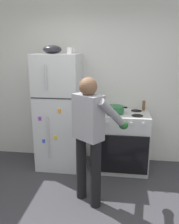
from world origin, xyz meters
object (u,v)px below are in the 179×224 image
(mixing_bowl, at_px, (52,49))
(red_pot, at_px, (115,109))
(person_cook, at_px, (91,130))
(refrigerator, at_px, (60,112))
(coffee_mug, at_px, (70,51))
(stove_range, at_px, (124,141))
(pepper_mill, at_px, (144,105))

(mixing_bowl, bearing_deg, red_pot, -2.95)
(person_cook, bearing_deg, refrigerator, 124.05)
(person_cook, xyz_separation_m, coffee_mug, (-0.45, 0.99, 0.92))
(red_pot, distance_m, mixing_bowl, 1.32)
(red_pot, xyz_separation_m, mixing_bowl, (-0.97, 0.05, 0.90))
(stove_range, height_order, coffee_mug, coffee_mug)
(refrigerator, height_order, mixing_bowl, mixing_bowl)
(person_cook, relative_size, red_pot, 4.21)
(coffee_mug, distance_m, mixing_bowl, 0.27)
(refrigerator, distance_m, coffee_mug, 0.98)
(stove_range, height_order, red_pot, red_pot)
(stove_range, relative_size, mixing_bowl, 3.32)
(pepper_mill, bearing_deg, mixing_bowl, -172.05)
(refrigerator, bearing_deg, coffee_mug, 15.40)
(pepper_mill, xyz_separation_m, mixing_bowl, (-1.43, -0.20, 0.88))
(refrigerator, height_order, coffee_mug, coffee_mug)
(stove_range, height_order, person_cook, person_cook)
(pepper_mill, bearing_deg, coffee_mug, -172.69)
(person_cook, bearing_deg, red_pot, 73.73)
(person_cook, distance_m, pepper_mill, 1.35)
(red_pot, distance_m, pepper_mill, 0.52)
(refrigerator, relative_size, pepper_mill, 11.93)
(pepper_mill, bearing_deg, refrigerator, -171.57)
(coffee_mug, bearing_deg, mixing_bowl, -169.22)
(person_cook, height_order, mixing_bowl, mixing_bowl)
(coffee_mug, relative_size, pepper_mill, 0.73)
(stove_range, relative_size, person_cook, 0.59)
(stove_range, distance_m, coffee_mug, 1.66)
(refrigerator, distance_m, stove_range, 1.14)
(stove_range, relative_size, pepper_mill, 6.15)
(red_pot, xyz_separation_m, pepper_mill, (0.46, 0.25, 0.02))
(refrigerator, relative_size, person_cook, 1.15)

